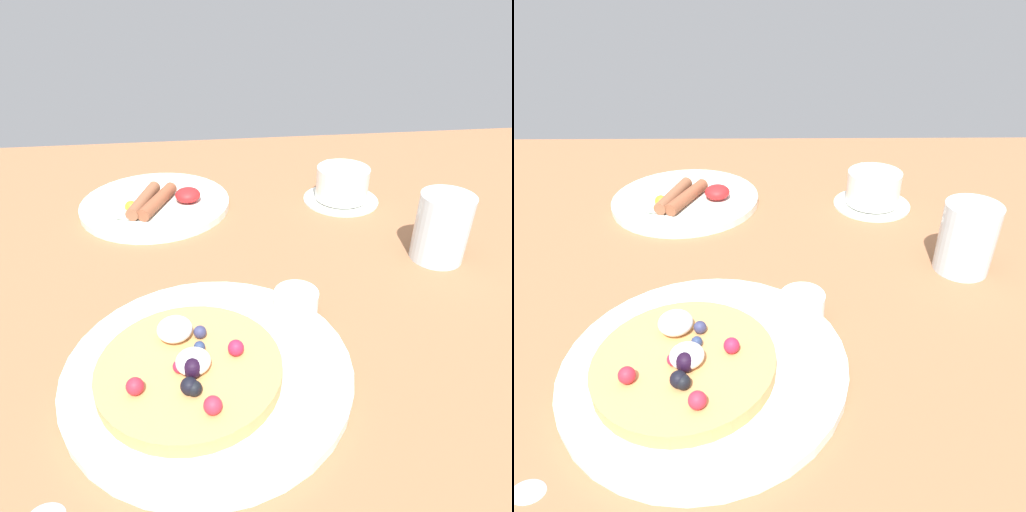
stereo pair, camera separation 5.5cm
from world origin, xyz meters
The scene contains 9 objects.
ground_plane centered at (0.00, 0.00, -0.01)m, with size 2.04×1.17×0.03m, color #94603F.
pancake_plate centered at (-0.05, -0.15, 0.01)m, with size 0.29×0.29×0.01m, color white.
pancake_with_berries centered at (-0.06, -0.16, 0.02)m, with size 0.18×0.18×0.04m.
syrup_ramekin centered at (0.06, -0.07, 0.03)m, with size 0.05×0.05×0.03m.
breakfast_plate centered at (-0.12, 0.24, 0.01)m, with size 0.25×0.25×0.01m, color white.
fried_breakfast centered at (-0.12, 0.22, 0.02)m, with size 0.15×0.12×0.03m.
coffee_saucer centered at (0.20, 0.23, 0.00)m, with size 0.13×0.13×0.01m, color white.
coffee_cup centered at (0.20, 0.23, 0.03)m, with size 0.09×0.12×0.05m.
water_glass centered at (0.28, 0.04, 0.05)m, with size 0.07×0.07×0.09m, color silver.
Camera 1 is at (-0.04, -0.49, 0.35)m, focal length 33.20 mm.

